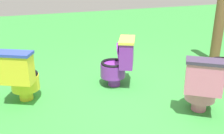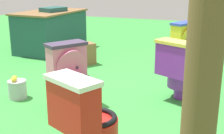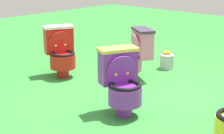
{
  "view_description": "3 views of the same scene",
  "coord_description": "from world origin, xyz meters",
  "views": [
    {
      "loc": [
        1.34,
        2.84,
        1.73
      ],
      "look_at": [
        0.2,
        -0.55,
        0.32
      ],
      "focal_mm": 42.93,
      "sensor_mm": 36.0,
      "label": 1
    },
    {
      "loc": [
        -3.46,
        -1.08,
        1.42
      ],
      "look_at": [
        -0.27,
        0.12,
        0.42
      ],
      "focal_mm": 50.19,
      "sensor_mm": 36.0,
      "label": 2
    },
    {
      "loc": [
        2.63,
        -3.56,
        1.67
      ],
      "look_at": [
        -0.24,
        -0.41,
        0.43
      ],
      "focal_mm": 60.42,
      "sensor_mm": 36.0,
      "label": 3
    }
  ],
  "objects": [
    {
      "name": "ground",
      "position": [
        0.0,
        0.0,
        0.0
      ],
      "size": [
        14.0,
        14.0,
        0.0
      ],
      "primitive_type": "plane",
      "color": "green"
    },
    {
      "name": "toilet_yellow",
      "position": [
        1.44,
        -0.52,
        0.37
      ],
      "size": [
        0.58,
        0.62,
        0.73
      ],
      "rotation": [
        0.0,
        0.0,
        2.69
      ],
      "color": "yellow",
      "rests_on": "ground"
    },
    {
      "name": "toilet_purple",
      "position": [
        0.07,
        -0.59,
        0.37
      ],
      "size": [
        0.62,
        0.57,
        0.73
      ],
      "rotation": [
        0.0,
        0.0,
        4.27
      ],
      "color": "purple",
      "rests_on": "ground"
    },
    {
      "name": "toilet_pink",
      "position": [
        -0.59,
        0.46,
        0.37
      ],
      "size": [
        0.61,
        0.63,
        0.73
      ],
      "rotation": [
        0.0,
        0.0,
        2.56
      ],
      "color": "pink",
      "rests_on": "ground"
    },
    {
      "name": "toilet_red",
      "position": [
        -1.5,
        -0.13,
        0.37
      ],
      "size": [
        0.62,
        0.58,
        0.73
      ],
      "rotation": [
        0.0,
        0.0,
        4.26
      ],
      "color": "red",
      "rests_on": "ground"
    },
    {
      "name": "vendor_table",
      "position": [
        1.8,
        2.17,
        0.39
      ],
      "size": [
        1.52,
        0.96,
        0.85
      ],
      "rotation": [
        0.0,
        0.0,
        -0.07
      ],
      "color": "#23514C",
      "rests_on": "ground"
    },
    {
      "name": "wooden_post",
      "position": [
        -1.95,
        -0.99,
        0.9
      ],
      "size": [
        0.18,
        0.18,
        1.8
      ],
      "primitive_type": "cylinder",
      "color": "brown",
      "rests_on": "ground"
    },
    {
      "name": "small_crate",
      "position": [
        1.09,
        1.12,
        0.18
      ],
      "size": [
        0.4,
        0.39,
        0.35
      ],
      "primitive_type": "cube",
      "rotation": [
        0.0,
        0.0,
        2.52
      ],
      "color": "brown",
      "rests_on": "ground"
    },
    {
      "name": "lemon_bucket",
      "position": [
        -0.56,
        1.22,
        0.12
      ],
      "size": [
        0.22,
        0.22,
        0.28
      ],
      "color": "#B7B7BF",
      "rests_on": "ground"
    }
  ]
}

